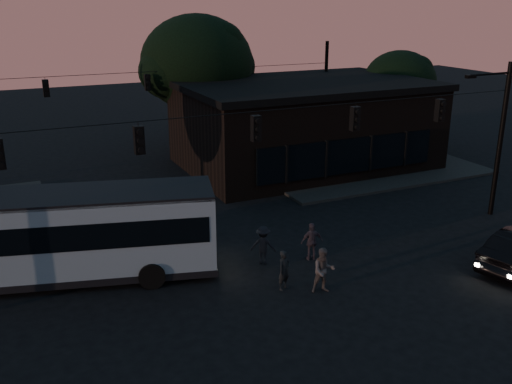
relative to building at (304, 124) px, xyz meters
name	(u,v)px	position (x,y,z in m)	size (l,w,h in m)	color
ground	(304,306)	(-9.00, -15.97, -2.71)	(120.00, 120.00, 0.00)	black
sidewalk_far_right	(359,166)	(3.00, -1.97, -2.63)	(14.00, 10.00, 0.15)	black
building	(304,124)	(0.00, 0.00, 0.00)	(15.40, 10.41, 5.40)	black
tree_behind	(197,63)	(-5.00, 6.03, 3.48)	(7.60, 7.60, 9.43)	black
tree_right	(400,82)	(9.00, 2.03, 1.93)	(5.20, 5.20, 6.86)	black
signal_rig_near	(256,156)	(-9.00, -11.97, 1.74)	(26.24, 0.30, 7.50)	black
signal_rig_far	(149,101)	(-9.00, 4.03, 1.50)	(26.24, 0.30, 7.50)	black
bus	(51,233)	(-16.62, -10.18, -0.78)	(12.51, 5.86, 3.44)	gray
pedestrian_a	(284,270)	(-9.07, -14.57, -1.94)	(0.56, 0.37, 1.53)	black
pedestrian_b	(324,270)	(-7.88, -15.37, -1.84)	(0.84, 0.65, 1.73)	#484141
pedestrian_c	(312,242)	(-6.85, -12.79, -1.91)	(0.94, 0.39, 1.61)	#352C36
pedestrian_d	(263,245)	(-8.83, -12.28, -1.90)	(1.04, 0.60, 1.62)	black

